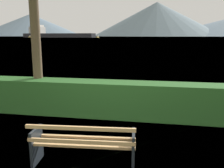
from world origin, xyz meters
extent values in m
plane|color=#567A38|center=(0.00, 0.00, 0.00)|extent=(1400.00, 1400.00, 0.00)
plane|color=#7A99A8|center=(0.00, 307.25, 0.00)|extent=(620.00, 620.00, 0.00)
cube|color=tan|center=(0.02, -0.19, 0.45)|extent=(1.89, 0.22, 0.04)
cube|color=tan|center=(0.00, 0.00, 0.45)|extent=(1.89, 0.22, 0.04)
cube|color=tan|center=(-0.02, 0.19, 0.45)|extent=(1.89, 0.22, 0.04)
cube|color=tan|center=(0.02, -0.26, 0.57)|extent=(1.89, 0.20, 0.06)
cube|color=tan|center=(0.03, -0.31, 0.84)|extent=(1.89, 0.20, 0.06)
cube|color=#1E2328|center=(-0.90, -0.09, 0.34)|extent=(0.09, 0.51, 0.68)
cube|color=#1E2328|center=(0.91, 0.05, 0.34)|extent=(0.09, 0.51, 0.68)
cube|color=#285B23|center=(0.00, 2.81, 0.52)|extent=(12.66, 0.80, 1.04)
cylinder|color=brown|center=(-2.43, 3.05, 2.30)|extent=(0.29, 0.29, 4.61)
cube|color=#232328|center=(-95.69, 228.32, 2.04)|extent=(77.65, 21.94, 4.08)
cube|color=beige|center=(-120.03, 232.04, 7.34)|extent=(15.11, 11.38, 6.52)
cube|color=beige|center=(-120.03, 232.04, 11.62)|extent=(11.16, 11.78, 2.04)
cube|color=gold|center=(-121.97, 220.49, 0.53)|extent=(2.05, 5.54, 1.05)
cube|color=silver|center=(-121.97, 220.49, 1.53)|extent=(1.27, 2.04, 0.97)
cube|color=gold|center=(-53.38, 220.63, 0.49)|extent=(1.87, 4.42, 0.97)
cube|color=silver|center=(-53.38, 220.63, 1.45)|extent=(1.09, 1.65, 0.96)
cone|color=slate|center=(-300.76, 553.91, 26.19)|extent=(250.42, 250.42, 52.37)
cone|color=slate|center=(0.00, 543.08, 35.94)|extent=(275.80, 275.80, 71.88)
camera|label=1|loc=(1.25, -3.98, 2.38)|focal=38.66mm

